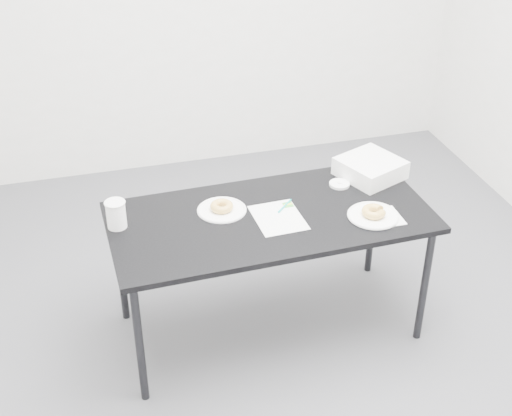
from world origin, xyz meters
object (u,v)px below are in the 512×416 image
object	(u,v)px
pen	(285,206)
bakery_box	(370,168)
plate_near	(373,216)
coffee_cup	(116,214)
table	(270,224)
donut_near	(374,212)
plate_far	(222,210)
donut_far	(222,206)
scorecard	(278,218)

from	to	relation	value
pen	bakery_box	bearing A→B (deg)	-26.84
plate_near	coffee_cup	world-z (taller)	coffee_cup
table	donut_near	distance (m)	0.48
donut_near	plate_far	bearing A→B (deg)	160.16
plate_near	donut_near	bearing A→B (deg)	90.00
pen	donut_far	distance (m)	0.30
scorecard	plate_far	xyz separation A→B (m)	(-0.24, 0.13, 0.00)
bakery_box	table	bearing A→B (deg)	178.10
scorecard	plate_far	bearing A→B (deg)	148.78
plate_far	coffee_cup	distance (m)	0.49
donut_near	bakery_box	world-z (taller)	bakery_box
plate_near	plate_far	size ratio (longest dim) A/B	1.04
table	coffee_cup	xyz separation A→B (m)	(-0.70, 0.09, 0.12)
plate_near	plate_far	bearing A→B (deg)	160.16
pen	bakery_box	distance (m)	0.54
pen	coffee_cup	bearing A→B (deg)	131.54
pen	plate_near	world-z (taller)	pen
coffee_cup	scorecard	bearing A→B (deg)	-9.64
scorecard	donut_near	bearing A→B (deg)	-16.80
pen	plate_near	bearing A→B (deg)	-72.78
plate_far	donut_near	bearing A→B (deg)	-19.84
table	bakery_box	world-z (taller)	bakery_box
scorecard	donut_near	xyz separation A→B (m)	(0.43, -0.11, 0.03)
scorecard	pen	size ratio (longest dim) A/B	2.15
plate_near	donut_near	size ratio (longest dim) A/B	2.13
coffee_cup	plate_near	bearing A→B (deg)	-11.41
donut_near	bakery_box	distance (m)	0.39
plate_far	coffee_cup	size ratio (longest dim) A/B	1.75
scorecard	bakery_box	xyz separation A→B (m)	(0.56, 0.25, 0.05)
pen	table	bearing A→B (deg)	164.35
scorecard	plate_near	distance (m)	0.44
plate_near	donut_far	distance (m)	0.71
coffee_cup	pen	bearing A→B (deg)	-3.02
donut_near	table	bearing A→B (deg)	162.65
scorecard	donut_far	bearing A→B (deg)	148.78
donut_near	plate_near	bearing A→B (deg)	-90.00
donut_near	plate_far	world-z (taller)	donut_near
scorecard	pen	xyz separation A→B (m)	(0.06, 0.08, 0.01)
pen	donut_near	distance (m)	0.42
scorecard	donut_near	world-z (taller)	donut_near
table	scorecard	size ratio (longest dim) A/B	5.53
pen	donut_far	world-z (taller)	donut_far
donut_far	pen	bearing A→B (deg)	-9.35
scorecard	plate_far	world-z (taller)	plate_far
scorecard	donut_near	distance (m)	0.44
table	scorecard	bearing A→B (deg)	-51.26
donut_near	coffee_cup	world-z (taller)	coffee_cup
coffee_cup	donut_near	bearing A→B (deg)	-11.41
scorecard	donut_near	size ratio (longest dim) A/B	2.43
table	donut_far	world-z (taller)	donut_far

